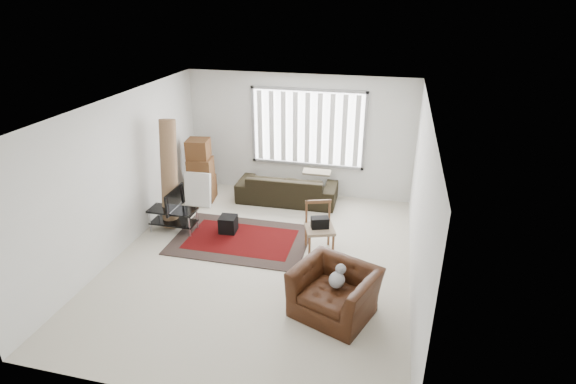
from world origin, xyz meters
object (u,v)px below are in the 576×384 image
(tv_stand, at_px, (173,215))
(moving_boxes, at_px, (201,172))
(side_chair, at_px, (320,226))
(armchair, at_px, (335,288))
(sofa, at_px, (287,184))

(tv_stand, distance_m, moving_boxes, 1.52)
(moving_boxes, relative_size, side_chair, 1.51)
(moving_boxes, bearing_deg, armchair, -42.93)
(tv_stand, height_order, moving_boxes, moving_boxes)
(moving_boxes, height_order, side_chair, moving_boxes)
(tv_stand, bearing_deg, sofa, 45.02)
(sofa, xyz_separation_m, armchair, (1.55, -3.52, -0.00))
(sofa, distance_m, side_chair, 2.17)
(moving_boxes, distance_m, armchair, 4.68)
(moving_boxes, xyz_separation_m, sofa, (1.87, 0.33, -0.23))
(sofa, bearing_deg, tv_stand, 43.70)
(armchair, bearing_deg, sofa, 135.20)
(sofa, xyz_separation_m, side_chair, (1.05, -1.90, 0.09))
(sofa, height_order, armchair, sofa)
(side_chair, bearing_deg, armchair, -92.31)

